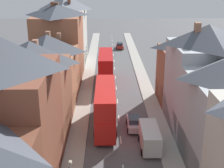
# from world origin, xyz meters

# --- Properties ---
(pavement_left) EXTENTS (2.20, 104.00, 0.14)m
(pavement_left) POSITION_xyz_m (-5.10, 38.00, 0.07)
(pavement_left) COLOR #A8A399
(pavement_left) RESTS_ON ground
(pavement_right) EXTENTS (2.20, 104.00, 0.14)m
(pavement_right) POSITION_xyz_m (5.10, 38.00, 0.07)
(pavement_right) COLOR #A8A399
(pavement_right) RESTS_ON ground
(centre_line_dashes) EXTENTS (0.14, 97.80, 0.01)m
(centre_line_dashes) POSITION_xyz_m (0.00, 36.00, 0.01)
(centre_line_dashes) COLOR silver
(centre_line_dashes) RESTS_ON ground
(terrace_row_left) EXTENTS (8.00, 70.92, 14.52)m
(terrace_row_left) POSITION_xyz_m (-10.19, 24.89, 6.20)
(terrace_row_left) COLOR brown
(terrace_row_left) RESTS_ON ground
(double_decker_bus_lead) EXTENTS (2.74, 10.80, 5.30)m
(double_decker_bus_lead) POSITION_xyz_m (-1.81, 21.46, 2.82)
(double_decker_bus_lead) COLOR red
(double_decker_bus_lead) RESTS_ON ground
(double_decker_bus_mid_street) EXTENTS (2.74, 10.80, 5.30)m
(double_decker_bus_mid_street) POSITION_xyz_m (-1.81, 39.04, 2.82)
(double_decker_bus_mid_street) COLOR red
(double_decker_bus_mid_street) RESTS_ON ground
(car_near_silver) EXTENTS (1.90, 4.14, 1.67)m
(car_near_silver) POSITION_xyz_m (1.80, 66.69, 0.84)
(car_near_silver) COLOR maroon
(car_near_silver) RESTS_ON ground
(car_parked_right_a) EXTENTS (1.90, 3.90, 1.58)m
(car_parked_right_a) POSITION_xyz_m (-1.80, 59.67, 0.80)
(car_parked_right_a) COLOR #B7BABF
(car_parked_right_a) RESTS_ON ground
(car_mid_black) EXTENTS (1.90, 4.18, 1.66)m
(car_mid_black) POSITION_xyz_m (1.80, 20.87, 0.83)
(car_mid_black) COLOR #B7BABF
(car_mid_black) RESTS_ON ground
(delivery_van) EXTENTS (2.20, 5.20, 2.41)m
(delivery_van) POSITION_xyz_m (3.10, 16.19, 1.34)
(delivery_van) COLOR silver
(delivery_van) RESTS_ON ground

